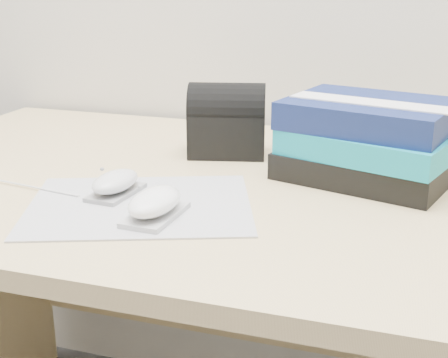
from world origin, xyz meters
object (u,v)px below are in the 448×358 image
(mouse_rear, at_px, (115,183))
(pouch, at_px, (227,120))
(desk, at_px, (301,296))
(mouse_front, at_px, (155,204))
(book_stack, at_px, (370,140))

(mouse_rear, xyz_separation_m, pouch, (0.10, 0.28, 0.05))
(desk, distance_m, mouse_front, 0.40)
(desk, distance_m, pouch, 0.36)
(desk, height_order, book_stack, book_stack)
(desk, height_order, pouch, pouch)
(book_stack, bearing_deg, mouse_front, -132.92)
(book_stack, distance_m, pouch, 0.28)
(mouse_rear, distance_m, mouse_front, 0.12)
(desk, xyz_separation_m, book_stack, (0.10, 0.03, 0.30))
(book_stack, relative_size, pouch, 1.98)
(desk, xyz_separation_m, pouch, (-0.17, 0.09, 0.30))
(mouse_front, relative_size, pouch, 0.71)
(desk, relative_size, book_stack, 4.95)
(desk, relative_size, mouse_front, 13.88)
(mouse_front, bearing_deg, mouse_rear, 144.87)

